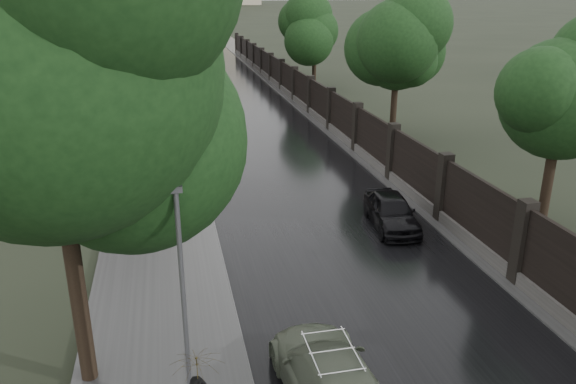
{
  "coord_description": "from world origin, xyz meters",
  "views": [
    {
      "loc": [
        -5.46,
        -8.27,
        8.49
      ],
      "look_at": [
        -1.35,
        10.41,
        1.5
      ],
      "focal_mm": 35.0,
      "sensor_mm": 36.0,
      "label": 1
    }
  ],
  "objects": [
    {
      "name": "volga_sedan",
      "position": [
        -2.46,
        1.1,
        0.68
      ],
      "size": [
        2.12,
        4.75,
        1.35
      ],
      "primitive_type": "imported",
      "rotation": [
        0.0,
        0.0,
        3.19
      ],
      "color": "#4E5645",
      "rests_on": "ground"
    },
    {
      "name": "fence_right",
      "position": [
        4.6,
        32.01,
        1.01
      ],
      "size": [
        0.45,
        75.72,
        2.7
      ],
      "color": "#383533",
      "rests_on": "ground"
    },
    {
      "name": "tree_left_far",
      "position": [
        -8.0,
        30.0,
        5.24
      ],
      "size": [
        4.25,
        4.25,
        7.39
      ],
      "color": "black",
      "rests_on": "ground"
    },
    {
      "name": "sidewalk_left",
      "position": [
        -6.0,
        190.0,
        0.08
      ],
      "size": [
        4.0,
        420.0,
        0.16
      ],
      "primitive_type": "cube",
      "color": "#2D2D2D",
      "rests_on": "ground"
    },
    {
      "name": "tree_right_b",
      "position": [
        7.5,
        22.0,
        4.95
      ],
      "size": [
        4.08,
        4.08,
        7.01
      ],
      "color": "black",
      "rests_on": "ground"
    },
    {
      "name": "tree_left_near",
      "position": [
        -7.6,
        3.0,
        6.42
      ],
      "size": [
        5.44,
        5.44,
        9.16
      ],
      "color": "black",
      "rests_on": "ground"
    },
    {
      "name": "road",
      "position": [
        0.0,
        190.0,
        0.01
      ],
      "size": [
        8.0,
        420.0,
        0.02
      ],
      "primitive_type": "cube",
      "color": "black",
      "rests_on": "ground"
    },
    {
      "name": "pedestrian_umbrella",
      "position": [
        -5.25,
        0.22,
        1.91
      ],
      "size": [
        1.19,
        1.21,
        2.63
      ],
      "rotation": [
        0.0,
        0.0,
        0.25
      ],
      "color": "black",
      "rests_on": "sidewalk_left"
    },
    {
      "name": "lamp_post",
      "position": [
        -5.4,
        1.5,
        2.67
      ],
      "size": [
        0.25,
        0.12,
        5.11
      ],
      "color": "#59595E",
      "rests_on": "ground"
    },
    {
      "name": "tree_right_a",
      "position": [
        7.5,
        8.0,
        4.95
      ],
      "size": [
        4.08,
        4.08,
        7.01
      ],
      "color": "black",
      "rests_on": "ground"
    },
    {
      "name": "verge_right",
      "position": [
        5.5,
        190.0,
        0.04
      ],
      "size": [
        3.0,
        420.0,
        0.08
      ],
      "primitive_type": "cube",
      "color": "#2D2D2D",
      "rests_on": "ground"
    },
    {
      "name": "tree_right_c",
      "position": [
        7.5,
        40.0,
        4.95
      ],
      "size": [
        4.08,
        4.08,
        7.01
      ],
      "color": "black",
      "rests_on": "ground"
    },
    {
      "name": "traffic_light",
      "position": [
        -4.3,
        24.99,
        2.4
      ],
      "size": [
        0.16,
        0.32,
        4.0
      ],
      "color": "#59595E",
      "rests_on": "ground"
    },
    {
      "name": "car_right_near",
      "position": [
        2.48,
        9.85,
        0.64
      ],
      "size": [
        1.9,
        3.9,
        1.28
      ],
      "primitive_type": "imported",
      "rotation": [
        0.0,
        0.0,
        -0.11
      ],
      "color": "black",
      "rests_on": "ground"
    }
  ]
}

